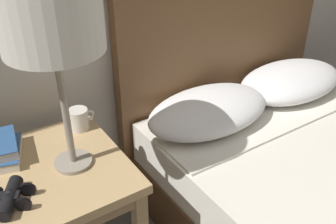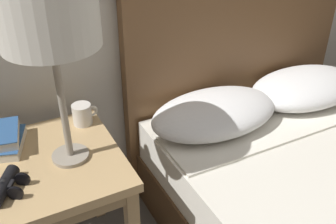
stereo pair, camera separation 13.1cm
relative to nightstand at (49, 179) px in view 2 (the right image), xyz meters
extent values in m
cube|color=tan|center=(0.00, 0.00, 0.07)|extent=(0.52, 0.53, 0.04)
cube|color=#917650|center=(0.00, 0.00, 0.02)|extent=(0.49, 0.50, 0.05)
cube|color=#A4865B|center=(0.22, 0.23, -0.22)|extent=(0.04, 0.04, 0.53)
cube|color=white|center=(1.02, -0.06, -0.03)|extent=(1.10, 0.28, 0.01)
cube|color=brown|center=(1.02, 0.29, 0.05)|extent=(1.20, 0.06, 1.07)
ellipsoid|color=white|center=(0.74, 0.05, 0.04)|extent=(0.60, 0.36, 0.15)
ellipsoid|color=white|center=(1.27, 0.05, 0.04)|extent=(0.60, 0.36, 0.15)
cylinder|color=gray|center=(0.09, -0.02, 0.09)|extent=(0.13, 0.13, 0.01)
cylinder|color=gray|center=(0.09, -0.02, 0.30)|extent=(0.02, 0.02, 0.41)
cylinder|color=silver|center=(0.09, -0.02, 0.60)|extent=(0.30, 0.30, 0.19)
cube|color=silver|center=(-0.11, 0.14, 0.10)|extent=(0.17, 0.21, 0.03)
cube|color=#2D568E|center=(-0.11, 0.14, 0.12)|extent=(0.17, 0.22, 0.00)
cube|color=silver|center=(-0.11, 0.15, 0.14)|extent=(0.13, 0.19, 0.03)
cube|color=#2D568E|center=(-0.11, 0.15, 0.15)|extent=(0.14, 0.19, 0.00)
cylinder|color=black|center=(-0.16, -0.12, 0.11)|extent=(0.08, 0.10, 0.04)
cylinder|color=black|center=(-0.12, -0.15, 0.11)|extent=(0.05, 0.03, 0.05)
cylinder|color=black|center=(-0.13, -0.07, 0.11)|extent=(0.08, 0.10, 0.04)
cylinder|color=black|center=(-0.09, -0.09, 0.11)|extent=(0.05, 0.03, 0.05)
cube|color=black|center=(-0.15, -0.10, 0.11)|extent=(0.07, 0.06, 0.01)
cylinder|color=black|center=(-0.15, -0.10, 0.12)|extent=(0.02, 0.02, 0.02)
cylinder|color=silver|center=(0.19, 0.17, 0.13)|extent=(0.08, 0.08, 0.08)
torus|color=silver|center=(0.23, 0.17, 0.13)|extent=(0.05, 0.01, 0.05)
camera|label=1|loc=(-0.23, -1.09, 0.95)|focal=42.00mm
camera|label=2|loc=(-0.11, -1.16, 0.95)|focal=42.00mm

